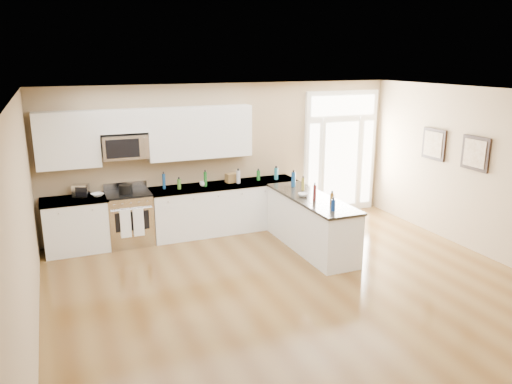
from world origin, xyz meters
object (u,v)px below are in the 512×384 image
at_px(peninsula_cabinet, 311,225).
at_px(kitchen_range, 130,218).
at_px(stockpot, 126,189).
at_px(toaster_oven, 81,190).

distance_m(peninsula_cabinet, kitchen_range, 3.23).
bearing_deg(stockpot, peninsula_cabinet, -25.51).
relative_size(kitchen_range, toaster_oven, 4.27).
xyz_separation_m(stockpot, toaster_oven, (-0.74, 0.16, 0.01)).
bearing_deg(toaster_oven, stockpot, 11.80).
distance_m(kitchen_range, stockpot, 0.56).
height_order(kitchen_range, stockpot, stockpot).
bearing_deg(stockpot, kitchen_range, 53.60).
bearing_deg(peninsula_cabinet, stockpot, 154.49).
height_order(peninsula_cabinet, kitchen_range, kitchen_range).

